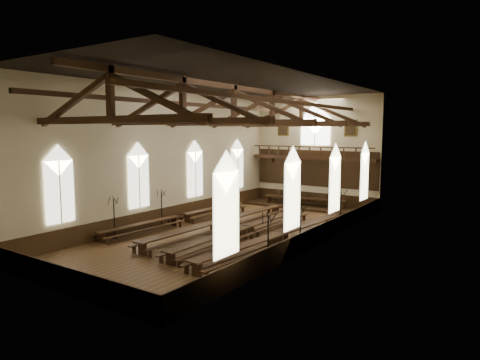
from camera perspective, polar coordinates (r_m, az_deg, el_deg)
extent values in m
plane|color=brown|center=(29.20, -0.79, -7.05)|extent=(26.00, 26.00, 0.00)
plane|color=beige|center=(39.78, 10.00, 3.78)|extent=(12.00, 0.00, 12.00)
plane|color=beige|center=(19.32, -23.49, 0.43)|extent=(12.00, 0.00, 12.00)
plane|color=beige|center=(32.25, -9.60, 3.15)|extent=(0.00, 26.00, 26.00)
plane|color=beige|center=(25.49, 10.32, 2.24)|extent=(0.00, 26.00, 26.00)
plane|color=black|center=(28.55, -0.83, 12.85)|extent=(26.00, 26.00, 0.00)
cube|color=#392311|center=(40.20, 9.85, -2.50)|extent=(11.90, 0.08, 1.20)
cube|color=#392311|center=(20.25, -22.81, -12.04)|extent=(11.90, 0.08, 1.20)
cube|color=#392311|center=(32.78, -9.40, -4.55)|extent=(0.08, 25.90, 1.20)
cube|color=#392311|center=(26.20, 10.04, -7.39)|extent=(0.08, 25.90, 1.20)
cube|color=white|center=(26.58, -22.89, -1.47)|extent=(0.05, 1.80, 3.60)
cube|color=white|center=(26.40, -23.07, 2.40)|extent=(0.05, 1.80, 1.80)
cylinder|color=beige|center=(26.55, -22.85, -1.48)|extent=(0.08, 0.08, 3.60)
cube|color=white|center=(30.23, -13.33, -0.21)|extent=(0.05, 1.80, 3.60)
cube|color=white|center=(30.07, -13.42, 3.20)|extent=(0.05, 1.80, 1.80)
cylinder|color=beige|center=(30.20, -13.28, -0.21)|extent=(0.08, 0.08, 3.60)
cube|color=white|center=(34.53, -5.99, 0.77)|extent=(0.05, 1.80, 3.60)
cube|color=white|center=(34.40, -6.02, 3.75)|extent=(0.05, 1.80, 1.80)
cylinder|color=beige|center=(34.51, -5.94, 0.76)|extent=(0.08, 0.08, 3.60)
cube|color=white|center=(39.29, -0.34, 1.51)|extent=(0.05, 1.80, 3.60)
cube|color=white|center=(39.17, -0.34, 4.13)|extent=(0.05, 1.80, 1.80)
cylinder|color=beige|center=(39.27, -0.29, 1.51)|extent=(0.08, 0.08, 3.60)
cube|color=white|center=(17.97, -1.82, -4.62)|extent=(0.05, 1.80, 3.60)
cube|color=white|center=(17.70, -1.85, 1.11)|extent=(0.05, 1.80, 1.80)
cylinder|color=beige|center=(17.99, -1.93, -4.60)|extent=(0.08, 0.08, 3.60)
cube|color=white|center=(23.02, 6.98, -2.17)|extent=(0.05, 1.80, 3.60)
cube|color=white|center=(22.82, 7.05, 2.30)|extent=(0.05, 1.80, 1.80)
cylinder|color=beige|center=(23.04, 6.90, -2.17)|extent=(0.08, 0.08, 3.60)
cube|color=white|center=(28.44, 12.52, -0.61)|extent=(0.05, 1.80, 3.60)
cube|color=white|center=(28.28, 12.61, 3.01)|extent=(0.05, 1.80, 1.80)
cylinder|color=beige|center=(28.46, 12.44, -0.60)|extent=(0.08, 0.08, 3.60)
cube|color=white|center=(34.06, 16.25, 0.46)|extent=(0.05, 1.80, 3.60)
cube|color=white|center=(33.92, 16.35, 3.48)|extent=(0.05, 1.80, 1.80)
cylinder|color=beige|center=(34.07, 16.19, 0.46)|extent=(0.08, 0.08, 3.60)
cube|color=white|center=(39.64, 10.00, 6.38)|extent=(2.80, 0.05, 2.40)
cube|color=white|center=(39.66, 10.03, 8.11)|extent=(2.80, 0.05, 2.80)
cylinder|color=beige|center=(39.61, 9.97, 6.38)|extent=(0.10, 0.10, 2.40)
cube|color=#3D2513|center=(39.22, 9.60, 2.87)|extent=(11.80, 1.20, 0.20)
cube|color=#392311|center=(39.83, 9.92, 1.55)|extent=(11.80, 0.10, 3.30)
cube|color=#3D2513|center=(38.68, 9.29, 4.39)|extent=(11.60, 0.12, 0.10)
cube|color=#3D2513|center=(38.72, 9.27, 3.06)|extent=(11.60, 0.12, 0.10)
cube|color=#3D2513|center=(41.65, 4.18, 2.82)|extent=(0.35, 0.40, 0.50)
cube|color=#3D2513|center=(40.24, 7.88, 2.64)|extent=(0.35, 0.40, 0.50)
cube|color=#3D2513|center=(39.01, 11.84, 2.44)|extent=(0.35, 0.40, 0.50)
cube|color=#3D2513|center=(37.98, 16.03, 2.21)|extent=(0.35, 0.40, 0.50)
cube|color=brown|center=(41.12, 5.78, 6.87)|extent=(1.15, 0.06, 1.45)
cube|color=black|center=(41.08, 5.76, 6.87)|extent=(0.95, 0.04, 1.25)
cube|color=brown|center=(38.42, 14.53, 6.71)|extent=(1.15, 0.06, 1.45)
cube|color=black|center=(38.38, 14.51, 6.71)|extent=(0.95, 0.04, 1.25)
cube|color=#3D2513|center=(20.98, -16.81, 7.71)|extent=(11.70, 0.35, 0.35)
cube|color=#3D2513|center=(21.05, -16.93, 11.24)|extent=(0.30, 0.30, 2.40)
cube|color=#3D2513|center=(23.32, -21.42, 9.61)|extent=(5.44, 0.26, 2.40)
cube|color=#3D2513|center=(18.89, -11.29, 10.75)|extent=(5.44, 0.26, 2.40)
cube|color=#3D2513|center=(24.45, -7.61, 7.73)|extent=(11.70, 0.35, 0.35)
cube|color=#3D2513|center=(24.51, -7.66, 10.77)|extent=(0.30, 0.30, 2.40)
cube|color=#3D2513|center=(26.49, -12.36, 9.50)|extent=(5.44, 0.26, 2.40)
cube|color=#3D2513|center=(22.68, -2.12, 10.16)|extent=(5.44, 0.26, 2.40)
cube|color=#3D2513|center=(28.38, -0.82, 7.63)|extent=(11.70, 0.35, 0.35)
cube|color=#3D2513|center=(28.43, -0.82, 10.25)|extent=(0.30, 0.30, 2.40)
cube|color=#3D2513|center=(30.15, -5.37, 9.25)|extent=(5.44, 0.26, 2.40)
cube|color=#3D2513|center=(26.87, 4.29, 9.59)|extent=(5.44, 0.26, 2.40)
cube|color=#3D2513|center=(32.60, 4.27, 7.48)|extent=(11.70, 0.35, 0.35)
cube|color=#3D2513|center=(32.65, 4.29, 9.76)|extent=(0.30, 0.30, 2.40)
cube|color=#3D2513|center=(34.16, 0.04, 8.97)|extent=(5.44, 0.26, 2.40)
cube|color=#3D2513|center=(31.30, 8.91, 9.11)|extent=(5.44, 0.26, 2.40)
cube|color=#3D2513|center=(37.02, 8.16, 7.33)|extent=(11.70, 0.35, 0.35)
cube|color=#3D2513|center=(37.06, 8.19, 9.34)|extent=(0.30, 0.30, 2.40)
cube|color=#3D2513|center=(38.40, 4.27, 8.69)|extent=(5.44, 0.26, 2.40)
cube|color=#3D2513|center=(35.87, 12.37, 8.71)|extent=(5.44, 0.26, 2.40)
cube|color=#3D2513|center=(30.48, -6.09, 9.97)|extent=(0.25, 25.70, 0.25)
cube|color=#3D2513|center=(26.65, 5.21, 10.47)|extent=(0.25, 25.70, 0.25)
cube|color=#3D2513|center=(28.51, -0.83, 12.26)|extent=(0.30, 25.70, 0.30)
cube|color=#3D2513|center=(29.36, -12.75, -5.77)|extent=(1.10, 6.74, 0.08)
cube|color=#3D2513|center=(27.53, -17.35, -7.51)|extent=(0.57, 0.11, 0.64)
cube|color=#3D2513|center=(31.52, -8.71, -5.50)|extent=(0.57, 0.11, 0.64)
cube|color=#3D2513|center=(29.46, -12.72, -6.61)|extent=(0.46, 5.93, 0.08)
cube|color=#3D2513|center=(29.87, -13.46, -6.13)|extent=(0.70, 6.71, 0.06)
cube|color=#3D2513|center=(28.01, -18.12, -7.58)|extent=(0.22, 0.08, 0.37)
cube|color=#3D2513|center=(32.01, -9.38, -5.58)|extent=(0.22, 0.08, 0.37)
cube|color=#3D2513|center=(28.98, -11.98, -6.48)|extent=(0.70, 6.71, 0.06)
cube|color=#3D2513|center=(27.06, -16.69, -8.03)|extent=(0.22, 0.08, 0.37)
cube|color=#3D2513|center=(31.17, -7.89, -5.88)|extent=(0.22, 0.08, 0.37)
cube|color=#3D2513|center=(34.73, -3.79, -3.71)|extent=(1.10, 6.74, 0.08)
cube|color=#3D2513|center=(32.51, -7.07, -5.11)|extent=(0.57, 0.11, 0.64)
cube|color=#3D2513|center=(37.18, -0.92, -3.57)|extent=(0.57, 0.11, 0.64)
cube|color=#3D2513|center=(34.81, -3.79, -4.43)|extent=(0.46, 5.93, 0.08)
cube|color=#3D2513|center=(35.17, -4.51, -4.05)|extent=(0.70, 6.71, 0.06)
cube|color=#3D2513|center=(32.92, -7.86, -5.21)|extent=(0.22, 0.08, 0.37)
cube|color=#3D2513|center=(37.61, -1.59, -3.66)|extent=(0.22, 0.08, 0.37)
cube|color=#3D2513|center=(34.39, -3.05, -4.28)|extent=(0.70, 6.71, 0.06)
cube|color=#3D2513|center=(32.10, -6.37, -5.49)|extent=(0.22, 0.08, 0.37)
cube|color=#3D2513|center=(36.88, -0.16, -3.87)|extent=(0.22, 0.08, 0.37)
cube|color=#3D2513|center=(26.68, -7.21, -6.75)|extent=(1.00, 7.47, 0.09)
cube|color=#3D2513|center=(24.45, -12.45, -9.06)|extent=(0.64, 0.11, 0.71)
cube|color=#3D2513|center=(29.30, -2.84, -6.29)|extent=(0.64, 0.11, 0.71)
cube|color=#3D2513|center=(26.80, -7.19, -7.77)|extent=(0.31, 6.60, 0.09)
cube|color=#3D2513|center=(27.20, -8.22, -7.17)|extent=(0.56, 7.46, 0.06)
cube|color=#3D2513|center=(24.94, -13.55, -9.14)|extent=(0.24, 0.08, 0.42)
cube|color=#3D2513|center=(29.79, -3.77, -6.38)|extent=(0.24, 0.08, 0.42)
cube|color=#3D2513|center=(26.32, -6.14, -7.61)|extent=(0.56, 7.46, 0.06)
cube|color=#3D2513|center=(23.98, -11.48, -9.72)|extent=(0.24, 0.08, 0.42)
cube|color=#3D2513|center=(28.98, -1.75, -6.74)|extent=(0.24, 0.08, 0.42)
cube|color=#3D2513|center=(32.47, 1.47, -4.29)|extent=(1.00, 7.47, 0.09)
cube|color=#3D2513|center=(29.84, -2.03, -6.05)|extent=(0.64, 0.11, 0.71)
cube|color=#3D2513|center=(35.37, 4.41, -4.06)|extent=(0.64, 0.11, 0.71)
cube|color=#3D2513|center=(32.57, 1.47, -5.13)|extent=(0.31, 6.60, 0.09)
cube|color=#3D2513|center=(32.90, 0.52, -4.69)|extent=(0.56, 7.46, 0.06)
cube|color=#3D2513|center=(30.24, -3.08, -6.18)|extent=(0.24, 0.08, 0.42)
cube|color=#3D2513|center=(35.78, 3.55, -4.17)|extent=(0.24, 0.08, 0.42)
cube|color=#3D2513|center=(32.17, 2.44, -4.96)|extent=(0.56, 7.46, 0.06)
cube|color=#3D2513|center=(29.44, -1.08, -6.52)|extent=(0.24, 0.08, 0.42)
cube|color=#3D2513|center=(35.10, 5.37, -4.40)|extent=(0.24, 0.08, 0.42)
cube|color=#3D2513|center=(24.83, -3.85, -7.76)|extent=(0.81, 7.29, 0.08)
cube|color=#3D2513|center=(22.54, -9.06, -10.36)|extent=(0.62, 0.09, 0.70)
cube|color=#3D2513|center=(27.50, 0.40, -7.16)|extent=(0.62, 0.09, 0.70)
cube|color=#3D2513|center=(24.95, -3.84, -8.83)|extent=(0.15, 6.45, 0.08)
cube|color=#3D2513|center=(25.30, -5.00, -8.20)|extent=(0.37, 7.29, 0.06)
cube|color=#3D2513|center=(22.98, -10.33, -10.43)|extent=(0.23, 0.08, 0.41)
cube|color=#3D2513|center=(27.94, -0.64, -7.25)|extent=(0.23, 0.08, 0.41)
cube|color=#3D2513|center=(24.52, -2.65, -8.67)|extent=(0.37, 7.29, 0.06)
cube|color=#3D2513|center=(22.12, -7.92, -11.06)|extent=(0.23, 0.08, 0.41)
cube|color=#3D2513|center=(27.23, 1.59, -7.62)|extent=(0.23, 0.08, 0.41)
cube|color=#3D2513|center=(30.85, 4.67, -4.92)|extent=(0.81, 7.29, 0.08)
cube|color=#3D2513|center=(28.19, 1.35, -6.82)|extent=(0.62, 0.09, 0.70)
cube|color=#3D2513|center=(33.76, 7.41, -4.62)|extent=(0.62, 0.09, 0.70)
cube|color=#3D2513|center=(30.95, 4.66, -5.79)|extent=(0.15, 6.45, 0.08)
cube|color=#3D2513|center=(31.23, 3.64, -5.34)|extent=(0.37, 7.29, 0.06)
cube|color=#3D2513|center=(28.53, 0.21, -6.95)|extent=(0.23, 0.08, 0.41)
cube|color=#3D2513|center=(34.13, 6.48, -4.74)|extent=(0.23, 0.08, 0.41)
cube|color=#3D2513|center=(30.60, 5.71, -5.61)|extent=(0.37, 7.29, 0.06)
cube|color=#3D2513|center=(27.84, 2.41, -7.30)|extent=(0.23, 0.08, 0.41)
cube|color=#3D2513|center=(33.55, 8.43, -4.96)|extent=(0.23, 0.08, 0.41)
cube|color=#3D2513|center=(22.90, 1.08, -8.89)|extent=(1.42, 7.68, 0.09)
cube|color=#3D2513|center=(20.35, -4.33, -12.12)|extent=(0.65, 0.14, 0.73)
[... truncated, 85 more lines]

